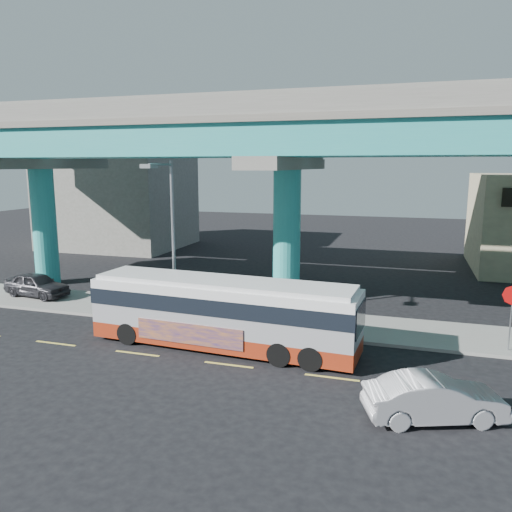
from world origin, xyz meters
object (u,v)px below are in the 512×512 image
(transit_bus, at_px, (223,311))
(stop_sign, at_px, (512,303))
(sedan, at_px, (434,399))
(parked_car, at_px, (37,285))
(street_lamp, at_px, (167,219))

(transit_bus, distance_m, stop_sign, 11.76)
(sedan, distance_m, stop_sign, 7.47)
(parked_car, bearing_deg, street_lamp, -95.45)
(sedan, distance_m, street_lamp, 13.90)
(transit_bus, distance_m, sedan, 9.19)
(parked_car, distance_m, street_lamp, 10.75)
(transit_bus, bearing_deg, stop_sign, 16.96)
(sedan, height_order, parked_car, parked_car)
(sedan, bearing_deg, street_lamp, 43.49)
(transit_bus, bearing_deg, street_lamp, 153.42)
(transit_bus, bearing_deg, parked_car, 165.68)
(transit_bus, xyz_separation_m, stop_sign, (11.42, 2.75, 0.52))
(sedan, relative_size, street_lamp, 0.58)
(transit_bus, height_order, sedan, transit_bus)
(parked_car, relative_size, stop_sign, 1.53)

